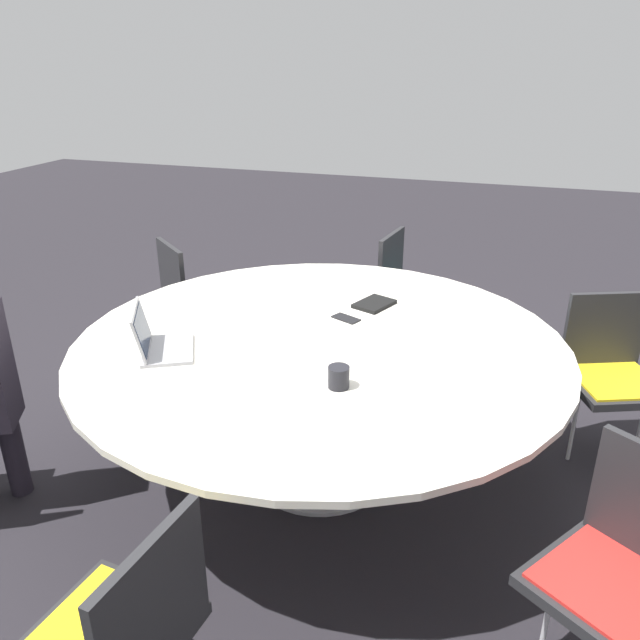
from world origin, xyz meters
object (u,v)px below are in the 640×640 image
object	(u,v)px
chair_3	(612,366)
cell_phone	(346,318)
laptop	(157,341)
chair_2	(627,563)
chair_1	(122,629)
chair_5	(192,292)
coffee_cup	(339,377)
spiral_notebook	(374,304)
chair_4	(408,285)

from	to	relation	value
chair_3	cell_phone	xyz separation A→B (m)	(1.30, 0.36, 0.23)
laptop	cell_phone	world-z (taller)	laptop
chair_2	cell_phone	bearing A→B (deg)	-6.51
chair_1	laptop	distance (m)	1.30
chair_3	chair_5	bearing A→B (deg)	-28.62
chair_1	cell_phone	distance (m)	1.78
coffee_cup	laptop	bearing A→B (deg)	-3.54
coffee_cup	chair_5	bearing A→B (deg)	-43.21
laptop	chair_2	bearing A→B (deg)	-131.36
chair_5	chair_2	bearing A→B (deg)	5.26
laptop	spiral_notebook	size ratio (longest dim) A/B	1.53
chair_2	spiral_notebook	bearing A→B (deg)	-14.13
chair_1	cell_phone	world-z (taller)	chair_1
coffee_cup	spiral_notebook	bearing A→B (deg)	-85.68
chair_4	cell_phone	bearing A→B (deg)	3.63
chair_3	laptop	world-z (taller)	laptop
chair_2	chair_1	bearing A→B (deg)	61.95
chair_2	chair_4	bearing A→B (deg)	-29.11
laptop	cell_phone	xyz separation A→B (m)	(-0.69, -0.62, -0.05)
chair_4	chair_3	bearing A→B (deg)	62.91
chair_4	spiral_notebook	size ratio (longest dim) A/B	3.41
chair_1	chair_4	bearing A→B (deg)	1.55
chair_3	coffee_cup	size ratio (longest dim) A/B	9.49
chair_5	laptop	world-z (taller)	laptop
chair_3	cell_phone	bearing A→B (deg)	-7.02
chair_5	spiral_notebook	xyz separation A→B (m)	(-1.32, 0.41, 0.24)
laptop	coffee_cup	bearing A→B (deg)	-121.72
chair_5	spiral_notebook	size ratio (longest dim) A/B	3.41
chair_4	coffee_cup	bearing A→B (deg)	10.11
laptop	spiral_notebook	xyz separation A→B (m)	(-0.79, -0.84, -0.04)
coffee_cup	cell_phone	bearing A→B (deg)	-76.64
chair_4	coffee_cup	world-z (taller)	chair_4
chair_5	laptop	distance (m)	1.39
chair_2	chair_4	world-z (taller)	same
chair_4	cell_phone	world-z (taller)	chair_4
chair_4	coffee_cup	distance (m)	1.90
chair_3	chair_5	distance (m)	2.54
chair_5	laptop	bearing A→B (deg)	-26.76
chair_1	chair_3	world-z (taller)	same
chair_1	cell_phone	bearing A→B (deg)	1.58
chair_3	laptop	distance (m)	2.24
chair_1	chair_2	world-z (taller)	same
chair_1	chair_4	size ratio (longest dim) A/B	1.00
laptop	cell_phone	bearing A→B (deg)	-76.53
chair_4	laptop	xyz separation A→B (m)	(0.79, 1.83, 0.28)
chair_3	spiral_notebook	world-z (taller)	chair_3
spiral_notebook	cell_phone	distance (m)	0.24
spiral_notebook	chair_2	bearing A→B (deg)	131.09
spiral_notebook	coffee_cup	distance (m)	0.89
chair_1	chair_3	distance (m)	2.55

